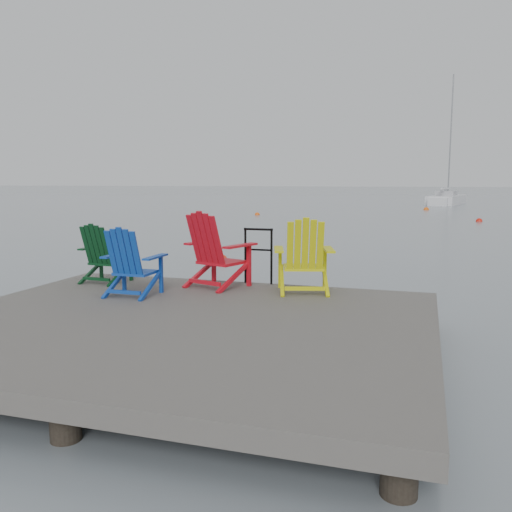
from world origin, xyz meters
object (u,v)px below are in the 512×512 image
(buoy_a, at_px, (222,261))
(buoy_b, at_px, (257,215))
(chair_yellow, at_px, (304,256))
(chair_green, at_px, (104,253))
(buoy_d, at_px, (426,210))
(handrail, at_px, (258,250))
(chair_red, at_px, (215,250))
(chair_blue, at_px, (131,262))
(buoy_c, at_px, (479,221))
(sailboat_near, at_px, (447,200))

(buoy_a, relative_size, buoy_b, 1.04)
(buoy_a, bearing_deg, chair_yellow, -58.65)
(chair_green, relative_size, buoy_d, 2.33)
(handrail, bearing_deg, buoy_d, 85.69)
(chair_red, distance_m, buoy_d, 34.79)
(handrail, height_order, buoy_a, handrail)
(chair_yellow, xyz_separation_m, buoy_d, (1.71, 34.63, -1.06))
(chair_green, xyz_separation_m, chair_blue, (0.96, -0.78, 0.02))
(chair_green, xyz_separation_m, chair_red, (1.88, 0.19, 0.11))
(chair_blue, distance_m, buoy_d, 35.85)
(buoy_a, xyz_separation_m, buoy_c, (7.99, 17.47, 0.00))
(chair_red, xyz_separation_m, buoy_b, (-7.14, 25.14, -1.09))
(buoy_c, bearing_deg, sailboat_near, 92.33)
(sailboat_near, distance_m, buoy_d, 11.38)
(buoy_b, bearing_deg, chair_red, -74.15)
(chair_blue, distance_m, sailboat_near, 47.20)
(chair_yellow, relative_size, sailboat_near, 0.09)
(buoy_b, bearing_deg, chair_blue, -76.60)
(chair_blue, relative_size, sailboat_near, 0.08)
(handrail, distance_m, chair_red, 0.74)
(chair_blue, bearing_deg, sailboat_near, 82.12)
(chair_yellow, distance_m, buoy_d, 34.69)
(chair_yellow, distance_m, buoy_b, 26.57)
(chair_blue, height_order, sailboat_near, sailboat_near)
(chair_red, bearing_deg, buoy_c, 95.05)
(chair_blue, bearing_deg, buoy_b, 102.62)
(chair_red, relative_size, chair_yellow, 1.06)
(buoy_a, relative_size, buoy_c, 0.96)
(handrail, bearing_deg, buoy_b, 107.32)
(handrail, relative_size, chair_green, 0.94)
(chair_red, relative_size, buoy_c, 3.34)
(chair_yellow, relative_size, buoy_c, 3.15)
(chair_blue, bearing_deg, buoy_c, 73.69)
(chair_red, height_order, buoy_d, chair_red)
(chair_yellow, bearing_deg, handrail, 134.19)
(handrail, xyz_separation_m, chair_green, (-2.42, -0.68, -0.06))
(sailboat_near, xyz_separation_m, buoy_d, (-1.80, -11.23, -0.36))
(chair_green, distance_m, chair_blue, 1.24)
(chair_green, bearing_deg, handrail, 19.61)
(chair_blue, bearing_deg, handrail, 44.17)
(handrail, xyz_separation_m, buoy_c, (5.29, 22.83, -1.04))
(buoy_a, bearing_deg, buoy_c, 65.42)
(chair_green, bearing_deg, buoy_b, 105.66)
(chair_green, height_order, chair_red, chair_red)
(chair_blue, height_order, buoy_a, chair_blue)
(chair_yellow, height_order, buoy_c, chair_yellow)
(chair_blue, distance_m, buoy_c, 25.23)
(buoy_d, bearing_deg, buoy_c, -76.51)
(handrail, height_order, chair_blue, chair_blue)
(buoy_b, xyz_separation_m, buoy_d, (10.26, 9.50, 0.00))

